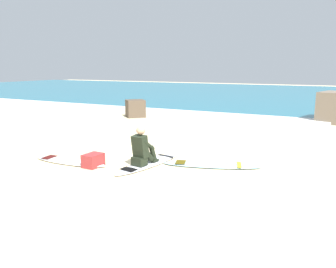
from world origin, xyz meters
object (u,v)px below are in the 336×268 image
Objects in this scene: shoreline_rock at (135,108)px; beach_bag at (93,160)px; surfboard_main at (150,163)px; surfboard_spare_near at (70,161)px; surfer_seated at (142,150)px; surfboard_spare_far at (211,165)px.

beach_bag is at bearing -64.71° from shoreline_rock.
surfboard_main is 5.20× the size of beach_bag.
surfboard_spare_near is (-1.88, -0.80, 0.00)m from surfboard_main.
surfboard_spare_near is 0.77m from beach_bag.
surfboard_main is 2.97× the size of shoreline_rock.
surfboard_spare_near is at bearing -69.68° from shoreline_rock.
beach_bag is (-1.12, -0.80, 0.12)m from surfboard_main.
surfer_seated is at bearing -98.58° from surfboard_main.
surfboard_spare_near is 0.89× the size of surfboard_spare_far.
surfer_seated is 1.12× the size of shoreline_rock.
surfboard_spare_near is 4.51× the size of beach_bag.
surfer_seated is at bearing -151.14° from surfboard_spare_far.
surfboard_spare_far is 5.06× the size of beach_bag.
surfer_seated reaches higher than surfboard_spare_near.
surfboard_spare_near is at bearing -157.05° from surfboard_main.
surfer_seated is at bearing 26.16° from beach_bag.
surfboard_main and surfboard_spare_near have the same top height.
surfboard_spare_far is at bearing 27.74° from beach_bag.
surfer_seated is at bearing -56.33° from shoreline_rock.
surfboard_spare_near is 2.57× the size of shoreline_rock.
shoreline_rock is (-4.58, 6.88, -0.02)m from surfer_seated.
beach_bag is at bearing -0.45° from surfboard_spare_near.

